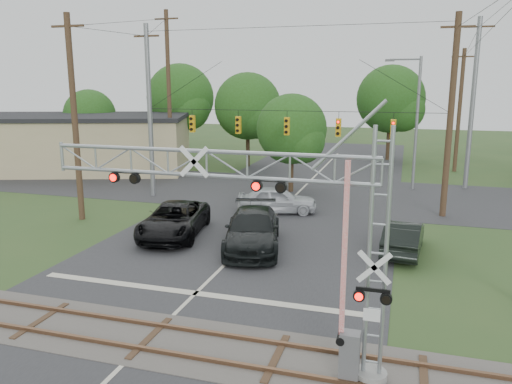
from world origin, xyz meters
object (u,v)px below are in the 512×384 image
(crossing_gantry, at_px, (268,222))
(commercial_building, at_px, (69,142))
(pickup_black, at_px, (174,220))
(traffic_signal_span, at_px, (302,117))
(sedan_silver, at_px, (277,200))
(car_dark, at_px, (253,230))
(streetlight, at_px, (414,117))

(crossing_gantry, bearing_deg, commercial_building, 134.75)
(crossing_gantry, height_order, pickup_black, crossing_gantry)
(crossing_gantry, distance_m, traffic_signal_span, 18.65)
(sedan_silver, xyz_separation_m, commercial_building, (-21.94, 9.74, 1.67))
(crossing_gantry, bearing_deg, sedan_silver, 103.48)
(car_dark, height_order, streetlight, streetlight)
(traffic_signal_span, distance_m, commercial_building, 24.42)
(commercial_building, xyz_separation_m, streetlight, (29.66, -0.26, 2.87))
(sedan_silver, height_order, streetlight, streetlight)
(crossing_gantry, xyz_separation_m, traffic_signal_span, (-2.91, 18.36, 1.51))
(streetlight, bearing_deg, crossing_gantry, -98.38)
(commercial_building, bearing_deg, traffic_signal_span, -37.42)
(crossing_gantry, relative_size, traffic_signal_span, 0.49)
(car_dark, bearing_deg, traffic_signal_span, 73.12)
(commercial_building, height_order, streetlight, streetlight)
(traffic_signal_span, xyz_separation_m, streetlight, (6.71, 7.46, -0.30))
(pickup_black, relative_size, sedan_silver, 1.27)
(traffic_signal_span, distance_m, car_dark, 9.98)
(car_dark, xyz_separation_m, streetlight, (7.19, 16.22, 4.45))
(pickup_black, height_order, streetlight, streetlight)
(sedan_silver, bearing_deg, pickup_black, 131.99)
(crossing_gantry, xyz_separation_m, sedan_silver, (-3.92, 16.34, -3.32))
(commercial_building, relative_size, streetlight, 2.45)
(crossing_gantry, bearing_deg, car_dark, 109.43)
(sedan_silver, bearing_deg, commercial_building, 50.82)
(crossing_gantry, relative_size, sedan_silver, 2.02)
(sedan_silver, bearing_deg, traffic_signal_span, -41.83)
(car_dark, height_order, sedan_silver, car_dark)
(pickup_black, distance_m, commercial_building, 24.03)
(pickup_black, bearing_deg, traffic_signal_span, 48.44)
(traffic_signal_span, xyz_separation_m, car_dark, (-0.48, -8.76, -4.75))
(crossing_gantry, distance_m, commercial_building, 36.76)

